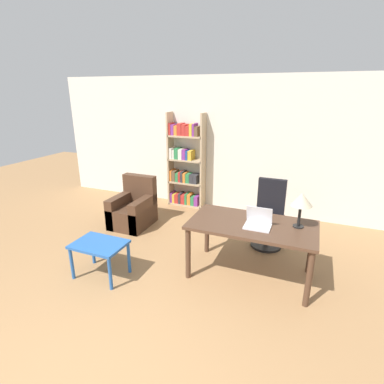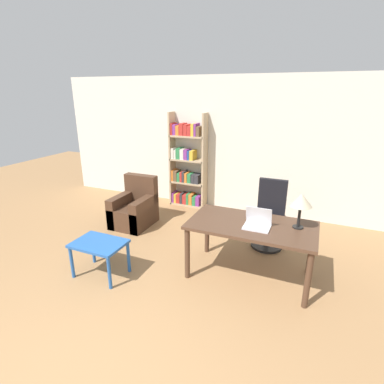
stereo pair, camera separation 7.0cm
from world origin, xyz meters
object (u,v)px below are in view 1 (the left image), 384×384
Objects in this scene: desk at (252,230)px; bookshelf at (185,166)px; laptop at (258,222)px; armchair at (133,210)px; office_chair at (269,216)px; side_table_blue at (99,248)px; table_lamp at (301,200)px.

bookshelf is at bearing 131.52° from desk.
armchair is at bearing 160.59° from laptop.
laptop is 1.08m from office_chair.
desk is 2.84m from bookshelf.
laptop is 2.64m from armchair.
bookshelf is at bearing 131.93° from laptop.
laptop reaches higher than side_table_blue.
table_lamp is 2.67m from side_table_blue.
bookshelf is (-1.96, 1.15, 0.39)m from office_chair.
desk is 1.80× the size of armchair.
laptop is at bearing -48.07° from bookshelf.
office_chair reaches higher than desk.
table_lamp is 0.42× the size of office_chair.
office_chair is 2.31m from bookshelf.
side_table_blue is (-2.41, -0.90, -0.71)m from table_lamp.
office_chair is (0.09, 0.97, -0.17)m from desk.
table_lamp is 1.15m from office_chair.
armchair is 0.45× the size of bookshelf.
table_lamp is at bearing 20.54° from side_table_blue.
bookshelf is at bearing 90.41° from side_table_blue.
armchair reaches higher than side_table_blue.
laptop is at bearing -90.27° from office_chair.
bookshelf is at bearing 149.67° from office_chair.
table_lamp reaches higher than armchair.
desk reaches higher than side_table_blue.
table_lamp is 3.10m from armchair.
office_chair is at bearing 84.99° from desk.
desk is at bearing -167.40° from table_lamp.
desk is 2.36× the size of side_table_blue.
laptop is 0.16× the size of bookshelf.
armchair is (-2.36, 0.80, -0.38)m from desk.
table_lamp is (0.56, 0.12, 0.45)m from desk.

